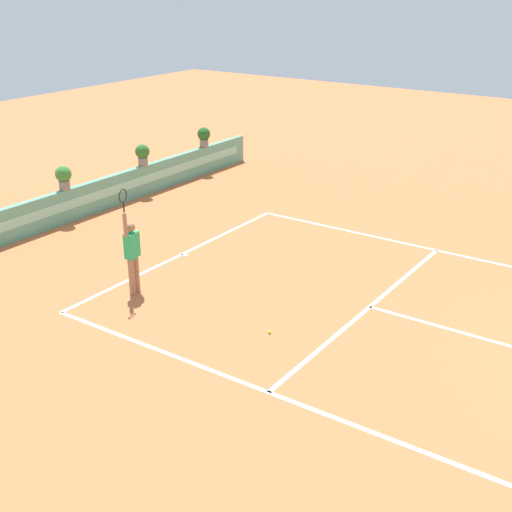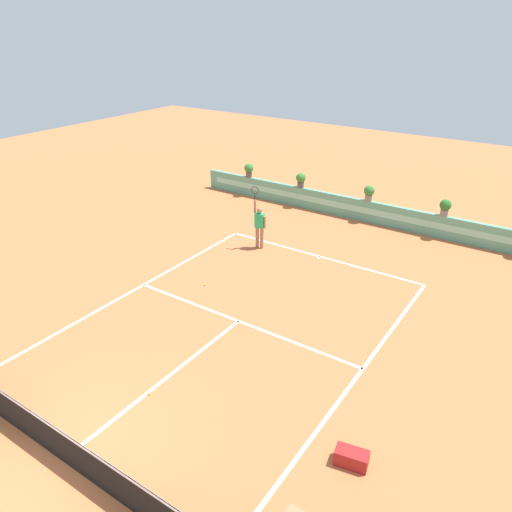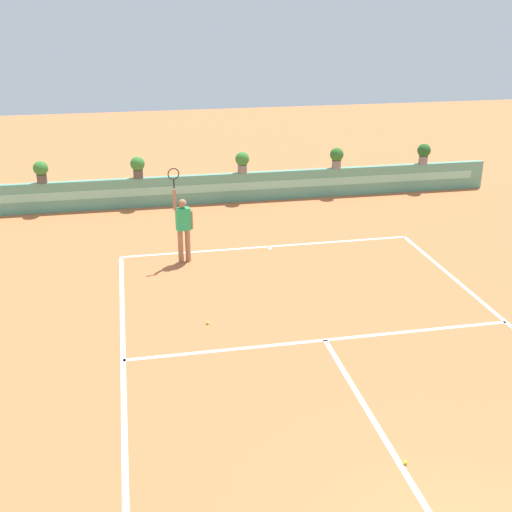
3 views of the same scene
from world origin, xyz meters
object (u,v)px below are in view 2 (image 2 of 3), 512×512
object	(u,v)px
gear_bag	(351,458)
tennis_player	(259,224)
potted_plant_far_left	(249,169)
potted_plant_centre	(369,192)
tennis_ball_near_baseline	(205,284)
potted_plant_right	(445,207)
tennis_ball_mid_court	(149,394)
potted_plant_left	(301,179)

from	to	relation	value
gear_bag	tennis_player	distance (m)	10.99
potted_plant_far_left	potted_plant_centre	world-z (taller)	same
tennis_ball_near_baseline	potted_plant_centre	world-z (taller)	potted_plant_centre
tennis_ball_near_baseline	potted_plant_right	distance (m)	10.59
tennis_player	potted_plant_far_left	world-z (taller)	tennis_player
potted_plant_far_left	gear_bag	bearing A→B (deg)	-48.28
tennis_ball_mid_court	potted_plant_far_left	world-z (taller)	potted_plant_far_left
potted_plant_far_left	potted_plant_right	size ratio (longest dim) A/B	1.00
potted_plant_left	gear_bag	bearing A→B (deg)	-56.70
gear_bag	potted_plant_centre	world-z (taller)	potted_plant_centre
gear_bag	potted_plant_centre	distance (m)	14.06
potted_plant_far_left	potted_plant_right	world-z (taller)	same
tennis_ball_mid_court	potted_plant_centre	size ratio (longest dim) A/B	0.09
tennis_ball_mid_court	potted_plant_left	bearing A→B (deg)	104.20
potted_plant_centre	tennis_ball_near_baseline	bearing A→B (deg)	-104.95
gear_bag	tennis_ball_near_baseline	size ratio (longest dim) A/B	10.29
tennis_ball_near_baseline	potted_plant_left	world-z (taller)	potted_plant_left
tennis_ball_near_baseline	potted_plant_far_left	world-z (taller)	potted_plant_far_left
gear_bag	tennis_ball_near_baseline	world-z (taller)	gear_bag
tennis_player	potted_plant_left	bearing A→B (deg)	101.04
potted_plant_left	potted_plant_far_left	bearing A→B (deg)	180.00
potted_plant_right	tennis_ball_mid_court	bearing A→B (deg)	-103.44
potted_plant_left	potted_plant_right	xyz separation A→B (m)	(6.84, 0.00, 0.00)
gear_bag	tennis_ball_near_baseline	bearing A→B (deg)	150.30
potted_plant_right	gear_bag	bearing A→B (deg)	-82.46
tennis_ball_near_baseline	potted_plant_far_left	distance (m)	9.87
potted_plant_far_left	potted_plant_right	xyz separation A→B (m)	(9.91, 0.00, 0.00)
tennis_ball_near_baseline	potted_plant_centre	distance (m)	9.23
potted_plant_right	potted_plant_far_left	bearing A→B (deg)	180.00
potted_plant_left	potted_plant_centre	distance (m)	3.50
potted_plant_right	potted_plant_centre	bearing A→B (deg)	180.00
potted_plant_far_left	potted_plant_left	bearing A→B (deg)	0.00
potted_plant_far_left	potted_plant_left	size ratio (longest dim) A/B	1.00
tennis_player	potted_plant_centre	size ratio (longest dim) A/B	3.57
potted_plant_right	potted_plant_centre	size ratio (longest dim) A/B	1.00
gear_bag	potted_plant_far_left	world-z (taller)	potted_plant_far_left
tennis_ball_mid_court	potted_plant_left	xyz separation A→B (m)	(-3.52, 13.91, 1.38)
tennis_ball_mid_court	potted_plant_right	xyz separation A→B (m)	(3.32, 13.91, 1.38)
tennis_player	potted_plant_left	size ratio (longest dim) A/B	3.57
tennis_player	tennis_ball_mid_court	size ratio (longest dim) A/B	38.01
tennis_player	potted_plant_left	world-z (taller)	tennis_player
tennis_player	potted_plant_right	bearing A→B (deg)	41.34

